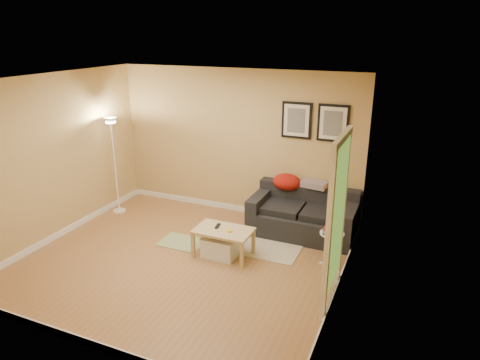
% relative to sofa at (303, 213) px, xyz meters
% --- Properties ---
extents(floor, '(4.50, 4.50, 0.00)m').
position_rel_sofa_xyz_m(floor, '(-1.38, -1.53, -0.38)').
color(floor, '#9C6A43').
rests_on(floor, ground).
extents(ceiling, '(4.50, 4.50, 0.00)m').
position_rel_sofa_xyz_m(ceiling, '(-1.38, -1.53, 2.23)').
color(ceiling, white).
rests_on(ceiling, wall_back).
extents(wall_back, '(4.50, 0.00, 4.50)m').
position_rel_sofa_xyz_m(wall_back, '(-1.38, 0.47, 0.92)').
color(wall_back, tan).
rests_on(wall_back, ground).
extents(wall_front, '(4.50, 0.00, 4.50)m').
position_rel_sofa_xyz_m(wall_front, '(-1.38, -3.53, 0.92)').
color(wall_front, tan).
rests_on(wall_front, ground).
extents(wall_left, '(0.00, 4.00, 4.00)m').
position_rel_sofa_xyz_m(wall_left, '(-3.63, -1.53, 0.92)').
color(wall_left, tan).
rests_on(wall_left, ground).
extents(wall_right, '(0.00, 4.00, 4.00)m').
position_rel_sofa_xyz_m(wall_right, '(0.87, -1.53, 0.92)').
color(wall_right, tan).
rests_on(wall_right, ground).
extents(baseboard_back, '(4.50, 0.02, 0.10)m').
position_rel_sofa_xyz_m(baseboard_back, '(-1.38, 0.46, -0.33)').
color(baseboard_back, white).
rests_on(baseboard_back, ground).
extents(baseboard_front, '(4.50, 0.02, 0.10)m').
position_rel_sofa_xyz_m(baseboard_front, '(-1.38, -3.52, -0.33)').
color(baseboard_front, white).
rests_on(baseboard_front, ground).
extents(baseboard_left, '(0.02, 4.00, 0.10)m').
position_rel_sofa_xyz_m(baseboard_left, '(-3.62, -1.53, -0.33)').
color(baseboard_left, white).
rests_on(baseboard_left, ground).
extents(baseboard_right, '(0.02, 4.00, 0.10)m').
position_rel_sofa_xyz_m(baseboard_right, '(0.86, -1.53, -0.33)').
color(baseboard_right, white).
rests_on(baseboard_right, ground).
extents(sofa, '(1.70, 0.90, 0.75)m').
position_rel_sofa_xyz_m(sofa, '(0.00, 0.00, 0.00)').
color(sofa, black).
rests_on(sofa, ground).
extents(red_throw, '(0.48, 0.36, 0.28)m').
position_rel_sofa_xyz_m(red_throw, '(-0.37, 0.27, 0.40)').
color(red_throw, '#AD2010').
rests_on(red_throw, sofa).
extents(plaid_throw, '(0.45, 0.32, 0.10)m').
position_rel_sofa_xyz_m(plaid_throw, '(0.09, 0.33, 0.41)').
color(plaid_throw, tan).
rests_on(plaid_throw, sofa).
extents(framed_print_left, '(0.50, 0.04, 0.60)m').
position_rel_sofa_xyz_m(framed_print_left, '(-0.30, 0.45, 1.43)').
color(framed_print_left, black).
rests_on(framed_print_left, wall_back).
extents(framed_print_right, '(0.50, 0.04, 0.60)m').
position_rel_sofa_xyz_m(framed_print_right, '(0.30, 0.45, 1.43)').
color(framed_print_right, black).
rests_on(framed_print_right, wall_back).
extents(area_rug, '(1.25, 0.85, 0.01)m').
position_rel_sofa_xyz_m(area_rug, '(-0.48, -0.65, -0.37)').
color(area_rug, '#B9A792').
rests_on(area_rug, ground).
extents(green_runner, '(0.70, 0.50, 0.01)m').
position_rel_sofa_xyz_m(green_runner, '(-1.67, -1.06, -0.37)').
color(green_runner, '#668C4C').
rests_on(green_runner, ground).
extents(coffee_table, '(0.97, 0.76, 0.42)m').
position_rel_sofa_xyz_m(coffee_table, '(-0.89, -1.16, -0.16)').
color(coffee_table, tan).
rests_on(coffee_table, ground).
extents(remote_control, '(0.08, 0.17, 0.02)m').
position_rel_sofa_xyz_m(remote_control, '(-1.01, -1.11, 0.06)').
color(remote_control, black).
rests_on(remote_control, coffee_table).
extents(tape_roll, '(0.07, 0.07, 0.03)m').
position_rel_sofa_xyz_m(tape_roll, '(-0.77, -1.20, 0.06)').
color(tape_roll, yellow).
rests_on(tape_roll, coffee_table).
extents(storage_bin, '(0.51, 0.37, 0.31)m').
position_rel_sofa_xyz_m(storage_bin, '(-0.93, -1.21, -0.22)').
color(storage_bin, white).
rests_on(storage_bin, ground).
extents(side_table, '(0.34, 0.34, 0.52)m').
position_rel_sofa_xyz_m(side_table, '(0.64, -0.84, -0.11)').
color(side_table, white).
rests_on(side_table, ground).
extents(book_stack, '(0.24, 0.29, 0.08)m').
position_rel_sofa_xyz_m(book_stack, '(0.63, -0.83, 0.19)').
color(book_stack, '#313E95').
rests_on(book_stack, side_table).
extents(floor_lamp, '(0.23, 0.23, 1.78)m').
position_rel_sofa_xyz_m(floor_lamp, '(-3.38, -0.44, 0.47)').
color(floor_lamp, white).
rests_on(floor_lamp, ground).
extents(doorway, '(0.12, 1.01, 2.13)m').
position_rel_sofa_xyz_m(doorway, '(0.82, -1.68, 0.65)').
color(doorway, white).
rests_on(doorway, ground).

